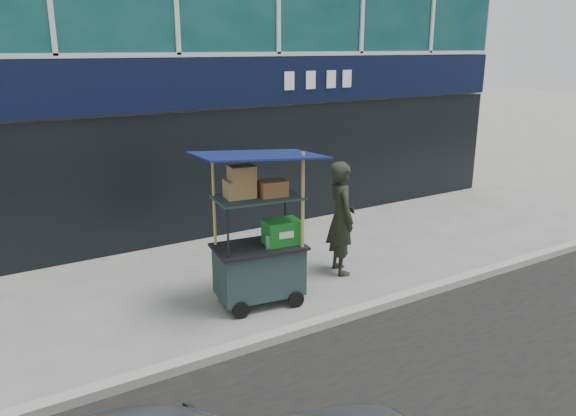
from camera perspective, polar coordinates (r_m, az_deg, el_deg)
ground at (r=7.58m, az=1.27°, el=-11.76°), size 80.00×80.00×0.00m
curb at (r=7.40m, az=2.13°, el=-11.96°), size 80.00×0.18×0.12m
vendor_cart at (r=7.88m, az=-2.85°, el=-4.37°), size 1.79×1.38×2.24m
vendor_man at (r=8.96m, az=5.42°, el=-1.01°), size 0.61×0.76×1.83m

